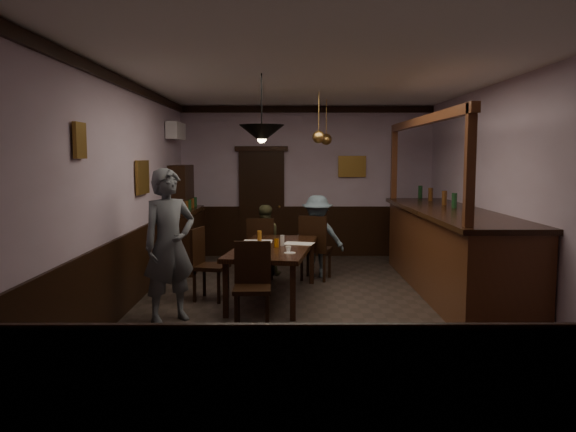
{
  "coord_description": "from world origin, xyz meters",
  "views": [
    {
      "loc": [
        -0.41,
        -7.22,
        1.99
      ],
      "look_at": [
        -0.38,
        0.73,
        1.15
      ],
      "focal_mm": 35.0,
      "sensor_mm": 36.0,
      "label": 1
    }
  ],
  "objects_px": {
    "chair_far_left": "(261,245)",
    "sideboard": "(184,228)",
    "person_standing": "(169,245)",
    "bar_counter": "(450,249)",
    "dining_table": "(274,251)",
    "soda_can": "(276,243)",
    "chair_far_right": "(315,245)",
    "chair_near": "(252,281)",
    "pendant_brass_far": "(326,139)",
    "coffee_cup": "(288,249)",
    "chair_side": "(205,261)",
    "pendant_iron": "(262,134)",
    "person_seated_right": "(317,236)",
    "person_seated_left": "(264,240)",
    "pendant_brass_mid": "(319,137)"
  },
  "relations": [
    {
      "from": "person_seated_right",
      "to": "coffee_cup",
      "type": "height_order",
      "value": "person_seated_right"
    },
    {
      "from": "chair_far_right",
      "to": "bar_counter",
      "type": "height_order",
      "value": "bar_counter"
    },
    {
      "from": "dining_table",
      "to": "chair_side",
      "type": "xyz_separation_m",
      "value": [
        -0.95,
        -0.04,
        -0.13
      ]
    },
    {
      "from": "dining_table",
      "to": "pendant_brass_far",
      "type": "distance_m",
      "value": 2.93
    },
    {
      "from": "chair_far_right",
      "to": "chair_near",
      "type": "bearing_deg",
      "value": 88.5
    },
    {
      "from": "person_seated_right",
      "to": "person_standing",
      "type": "bearing_deg",
      "value": 58.7
    },
    {
      "from": "person_standing",
      "to": "soda_can",
      "type": "xyz_separation_m",
      "value": [
        1.27,
        0.96,
        -0.12
      ]
    },
    {
      "from": "person_standing",
      "to": "bar_counter",
      "type": "xyz_separation_m",
      "value": [
        3.81,
        1.44,
        -0.28
      ]
    },
    {
      "from": "dining_table",
      "to": "pendant_iron",
      "type": "bearing_deg",
      "value": -99.05
    },
    {
      "from": "chair_near",
      "to": "coffee_cup",
      "type": "bearing_deg",
      "value": 59.32
    },
    {
      "from": "person_seated_right",
      "to": "pendant_brass_mid",
      "type": "distance_m",
      "value": 1.65
    },
    {
      "from": "dining_table",
      "to": "soda_can",
      "type": "height_order",
      "value": "soda_can"
    },
    {
      "from": "dining_table",
      "to": "chair_side",
      "type": "distance_m",
      "value": 0.96
    },
    {
      "from": "person_seated_left",
      "to": "bar_counter",
      "type": "distance_m",
      "value": 3.04
    },
    {
      "from": "chair_side",
      "to": "coffee_cup",
      "type": "xyz_separation_m",
      "value": [
        1.15,
        -0.51,
        0.25
      ]
    },
    {
      "from": "coffee_cup",
      "to": "pendant_brass_far",
      "type": "relative_size",
      "value": 0.1
    },
    {
      "from": "sideboard",
      "to": "pendant_iron",
      "type": "height_order",
      "value": "pendant_iron"
    },
    {
      "from": "coffee_cup",
      "to": "person_seated_right",
      "type": "bearing_deg",
      "value": 85.44
    },
    {
      "from": "chair_far_right",
      "to": "pendant_brass_mid",
      "type": "height_order",
      "value": "pendant_brass_mid"
    },
    {
      "from": "bar_counter",
      "to": "pendant_iron",
      "type": "bearing_deg",
      "value": -156.79
    },
    {
      "from": "dining_table",
      "to": "chair_far_left",
      "type": "distance_m",
      "value": 1.35
    },
    {
      "from": "person_standing",
      "to": "dining_table",
      "type": "bearing_deg",
      "value": 2.74
    },
    {
      "from": "chair_far_right",
      "to": "chair_far_left",
      "type": "bearing_deg",
      "value": 8.19
    },
    {
      "from": "dining_table",
      "to": "pendant_iron",
      "type": "distance_m",
      "value": 1.77
    },
    {
      "from": "dining_table",
      "to": "person_seated_right",
      "type": "bearing_deg",
      "value": 64.76
    },
    {
      "from": "chair_side",
      "to": "person_seated_left",
      "type": "xyz_separation_m",
      "value": [
        0.75,
        1.65,
        0.04
      ]
    },
    {
      "from": "chair_far_right",
      "to": "soda_can",
      "type": "xyz_separation_m",
      "value": [
        -0.59,
        -1.29,
        0.23
      ]
    },
    {
      "from": "pendant_iron",
      "to": "pendant_brass_far",
      "type": "bearing_deg",
      "value": 71.79
    },
    {
      "from": "person_seated_left",
      "to": "dining_table",
      "type": "bearing_deg",
      "value": 89.03
    },
    {
      "from": "person_standing",
      "to": "coffee_cup",
      "type": "distance_m",
      "value": 1.53
    },
    {
      "from": "chair_far_right",
      "to": "pendant_iron",
      "type": "distance_m",
      "value": 2.7
    },
    {
      "from": "dining_table",
      "to": "chair_near",
      "type": "xyz_separation_m",
      "value": [
        -0.22,
        -1.3,
        -0.14
      ]
    },
    {
      "from": "person_seated_left",
      "to": "pendant_brass_mid",
      "type": "distance_m",
      "value": 1.98
    },
    {
      "from": "person_seated_right",
      "to": "coffee_cup",
      "type": "relative_size",
      "value": 17.0
    },
    {
      "from": "chair_side",
      "to": "person_standing",
      "type": "height_order",
      "value": "person_standing"
    },
    {
      "from": "sideboard",
      "to": "person_standing",
      "type": "bearing_deg",
      "value": -82.88
    },
    {
      "from": "soda_can",
      "to": "sideboard",
      "type": "xyz_separation_m",
      "value": [
        -1.67,
        2.19,
        -0.07
      ]
    },
    {
      "from": "chair_far_left",
      "to": "chair_side",
      "type": "relative_size",
      "value": 1.0
    },
    {
      "from": "chair_side",
      "to": "soda_can",
      "type": "xyz_separation_m",
      "value": [
        0.99,
        -0.06,
        0.26
      ]
    },
    {
      "from": "chair_far_right",
      "to": "pendant_iron",
      "type": "bearing_deg",
      "value": 86.46
    },
    {
      "from": "chair_side",
      "to": "sideboard",
      "type": "relative_size",
      "value": 0.55
    },
    {
      "from": "bar_counter",
      "to": "pendant_brass_far",
      "type": "relative_size",
      "value": 5.67
    },
    {
      "from": "pendant_brass_far",
      "to": "person_standing",
      "type": "bearing_deg",
      "value": -122.32
    },
    {
      "from": "chair_far_left",
      "to": "pendant_brass_mid",
      "type": "xyz_separation_m",
      "value": [
        0.92,
        -0.2,
        1.75
      ]
    },
    {
      "from": "chair_far_left",
      "to": "sideboard",
      "type": "relative_size",
      "value": 0.55
    },
    {
      "from": "coffee_cup",
      "to": "pendant_brass_mid",
      "type": "xyz_separation_m",
      "value": [
        0.48,
        1.68,
        1.5
      ]
    },
    {
      "from": "chair_side",
      "to": "bar_counter",
      "type": "height_order",
      "value": "bar_counter"
    },
    {
      "from": "chair_far_right",
      "to": "chair_side",
      "type": "distance_m",
      "value": 2.0
    },
    {
      "from": "dining_table",
      "to": "chair_far_left",
      "type": "relative_size",
      "value": 2.31
    },
    {
      "from": "chair_far_left",
      "to": "pendant_brass_far",
      "type": "xyz_separation_m",
      "value": [
        1.12,
        0.96,
        1.75
      ]
    }
  ]
}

